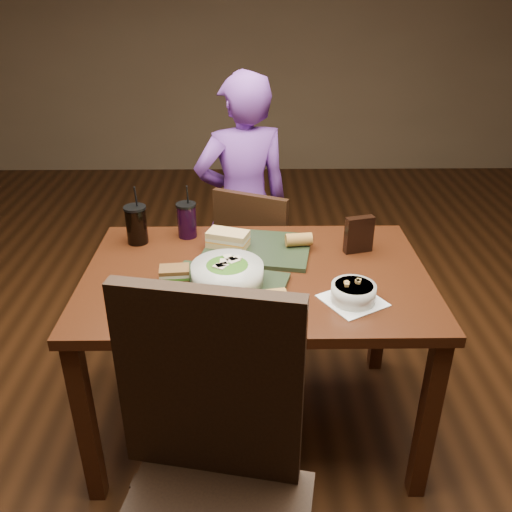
{
  "coord_description": "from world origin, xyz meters",
  "views": [
    {
      "loc": [
        -0.02,
        -1.79,
        1.75
      ],
      "look_at": [
        0.0,
        0.0,
        0.82
      ],
      "focal_mm": 38.0,
      "sensor_mm": 36.0,
      "label": 1
    }
  ],
  "objects_px": {
    "cup_cola": "(136,224)",
    "tray_near": "(224,289)",
    "sandwich_far": "(228,239)",
    "tray_far": "(258,248)",
    "diner": "(243,206)",
    "soup_bowl": "(353,292)",
    "chip_bag": "(359,235)",
    "chair_near": "(209,480)",
    "baguette_far": "(299,240)",
    "dining_table": "(256,293)",
    "chair_far": "(250,259)",
    "salad_bowl": "(227,273)",
    "baguette_near": "(266,299)",
    "cup_berry": "(187,220)",
    "sandwich_near": "(175,274)"
  },
  "relations": [
    {
      "from": "dining_table",
      "to": "soup_bowl",
      "type": "height_order",
      "value": "soup_bowl"
    },
    {
      "from": "dining_table",
      "to": "cup_berry",
      "type": "height_order",
      "value": "cup_berry"
    },
    {
      "from": "tray_far",
      "to": "cup_berry",
      "type": "xyz_separation_m",
      "value": [
        -0.3,
        0.14,
        0.07
      ]
    },
    {
      "from": "dining_table",
      "to": "cup_cola",
      "type": "bearing_deg",
      "value": 151.55
    },
    {
      "from": "chair_far",
      "to": "sandwich_far",
      "type": "bearing_deg",
      "value": -101.66
    },
    {
      "from": "diner",
      "to": "salad_bowl",
      "type": "height_order",
      "value": "diner"
    },
    {
      "from": "chair_near",
      "to": "chair_far",
      "type": "relative_size",
      "value": 1.29
    },
    {
      "from": "soup_bowl",
      "to": "baguette_near",
      "type": "relative_size",
      "value": 1.92
    },
    {
      "from": "chair_near",
      "to": "soup_bowl",
      "type": "relative_size",
      "value": 4.37
    },
    {
      "from": "chair_far",
      "to": "baguette_near",
      "type": "distance_m",
      "value": 0.96
    },
    {
      "from": "tray_far",
      "to": "baguette_far",
      "type": "bearing_deg",
      "value": 2.4
    },
    {
      "from": "chair_far",
      "to": "chip_bag",
      "type": "height_order",
      "value": "chip_bag"
    },
    {
      "from": "sandwich_near",
      "to": "cup_cola",
      "type": "xyz_separation_m",
      "value": [
        -0.2,
        0.35,
        0.04
      ]
    },
    {
      "from": "dining_table",
      "to": "chip_bag",
      "type": "height_order",
      "value": "chip_bag"
    },
    {
      "from": "soup_bowl",
      "to": "sandwich_far",
      "type": "height_order",
      "value": "sandwich_far"
    },
    {
      "from": "chair_far",
      "to": "sandwich_far",
      "type": "xyz_separation_m",
      "value": [
        -0.09,
        -0.44,
        0.32
      ]
    },
    {
      "from": "sandwich_far",
      "to": "chip_bag",
      "type": "bearing_deg",
      "value": -2.09
    },
    {
      "from": "diner",
      "to": "soup_bowl",
      "type": "bearing_deg",
      "value": 94.49
    },
    {
      "from": "dining_table",
      "to": "tray_far",
      "type": "relative_size",
      "value": 3.1
    },
    {
      "from": "salad_bowl",
      "to": "baguette_far",
      "type": "xyz_separation_m",
      "value": [
        0.28,
        0.3,
        -0.02
      ]
    },
    {
      "from": "chair_far",
      "to": "cup_berry",
      "type": "relative_size",
      "value": 3.7
    },
    {
      "from": "baguette_far",
      "to": "cup_cola",
      "type": "distance_m",
      "value": 0.67
    },
    {
      "from": "baguette_near",
      "to": "cup_cola",
      "type": "height_order",
      "value": "cup_cola"
    },
    {
      "from": "salad_bowl",
      "to": "sandwich_near",
      "type": "relative_size",
      "value": 2.28
    },
    {
      "from": "baguette_far",
      "to": "salad_bowl",
      "type": "bearing_deg",
      "value": -132.69
    },
    {
      "from": "chair_far",
      "to": "baguette_near",
      "type": "height_order",
      "value": "chair_far"
    },
    {
      "from": "soup_bowl",
      "to": "tray_far",
      "type": "bearing_deg",
      "value": 129.4
    },
    {
      "from": "tray_far",
      "to": "sandwich_far",
      "type": "distance_m",
      "value": 0.13
    },
    {
      "from": "tray_near",
      "to": "salad_bowl",
      "type": "distance_m",
      "value": 0.06
    },
    {
      "from": "sandwich_far",
      "to": "baguette_near",
      "type": "xyz_separation_m",
      "value": [
        0.14,
        -0.46,
        0.0
      ]
    },
    {
      "from": "chair_near",
      "to": "baguette_far",
      "type": "xyz_separation_m",
      "value": [
        0.3,
        1.03,
        0.18
      ]
    },
    {
      "from": "salad_bowl",
      "to": "tray_near",
      "type": "bearing_deg",
      "value": -114.37
    },
    {
      "from": "sandwich_far",
      "to": "cup_cola",
      "type": "xyz_separation_m",
      "value": [
        -0.38,
        0.08,
        0.03
      ]
    },
    {
      "from": "cup_cola",
      "to": "chip_bag",
      "type": "bearing_deg",
      "value": -6.05
    },
    {
      "from": "cup_cola",
      "to": "cup_berry",
      "type": "relative_size",
      "value": 1.08
    },
    {
      "from": "cup_cola",
      "to": "tray_near",
      "type": "bearing_deg",
      "value": -47.1
    },
    {
      "from": "cup_cola",
      "to": "chair_near",
      "type": "bearing_deg",
      "value": -71.74
    },
    {
      "from": "baguette_near",
      "to": "cup_berry",
      "type": "relative_size",
      "value": 0.57
    },
    {
      "from": "baguette_far",
      "to": "baguette_near",
      "type": "bearing_deg",
      "value": -107.48
    },
    {
      "from": "chair_far",
      "to": "cup_cola",
      "type": "relative_size",
      "value": 3.43
    },
    {
      "from": "diner",
      "to": "chip_bag",
      "type": "relative_size",
      "value": 9.06
    },
    {
      "from": "tray_near",
      "to": "baguette_far",
      "type": "distance_m",
      "value": 0.44
    },
    {
      "from": "chair_far",
      "to": "cup_cola",
      "type": "xyz_separation_m",
      "value": [
        -0.47,
        -0.36,
        0.36
      ]
    },
    {
      "from": "chair_near",
      "to": "sandwich_far",
      "type": "height_order",
      "value": "chair_near"
    },
    {
      "from": "chip_bag",
      "to": "chair_far",
      "type": "bearing_deg",
      "value": 118.14
    },
    {
      "from": "tray_near",
      "to": "sandwich_far",
      "type": "xyz_separation_m",
      "value": [
        0.0,
        0.33,
        0.04
      ]
    },
    {
      "from": "sandwich_far",
      "to": "cup_cola",
      "type": "bearing_deg",
      "value": 168.58
    },
    {
      "from": "tray_near",
      "to": "salad_bowl",
      "type": "bearing_deg",
      "value": 65.63
    },
    {
      "from": "salad_bowl",
      "to": "baguette_far",
      "type": "relative_size",
      "value": 2.42
    },
    {
      "from": "salad_bowl",
      "to": "chip_bag",
      "type": "relative_size",
      "value": 1.71
    }
  ]
}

